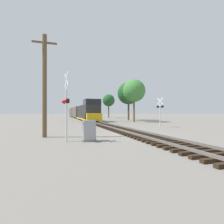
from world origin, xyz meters
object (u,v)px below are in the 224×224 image
(freight_train, at_px, (79,112))
(tree_mid_background, at_px, (129,93))
(crossing_signal_near, at_px, (66,103))
(tree_far_right, at_px, (134,91))
(utility_pole, at_px, (45,85))
(tree_deep_background, at_px, (109,100))
(relay_cabinet, at_px, (89,131))
(crossing_signal_far, at_px, (160,109))

(freight_train, xyz_separation_m, tree_mid_background, (9.70, -16.89, 4.46))
(crossing_signal_near, distance_m, tree_far_right, 24.25)
(crossing_signal_near, bearing_deg, freight_train, 162.88)
(freight_train, height_order, tree_mid_background, tree_mid_background)
(crossing_signal_near, bearing_deg, utility_pole, -159.79)
(tree_mid_background, xyz_separation_m, tree_deep_background, (0.70, 19.27, -0.43))
(freight_train, height_order, tree_far_right, tree_far_right)
(tree_far_right, relative_size, tree_mid_background, 0.92)
(relay_cabinet, bearing_deg, utility_pole, 136.63)
(tree_mid_background, height_order, tree_deep_background, tree_mid_background)
(relay_cabinet, bearing_deg, tree_deep_background, 72.26)
(crossing_signal_near, relative_size, tree_mid_background, 0.49)
(crossing_signal_near, bearing_deg, tree_far_right, 135.58)
(crossing_signal_near, distance_m, tree_mid_background, 31.15)
(freight_train, height_order, tree_deep_background, tree_deep_background)
(tree_mid_background, bearing_deg, utility_pole, -125.13)
(crossing_signal_far, height_order, utility_pole, utility_pole)
(freight_train, distance_m, crossing_signal_far, 36.41)
(relay_cabinet, bearing_deg, freight_train, 84.29)
(relay_cabinet, distance_m, tree_mid_background, 30.91)
(crossing_signal_far, xyz_separation_m, tree_mid_background, (3.65, 19.02, 4.04))
(crossing_signal_far, distance_m, utility_pole, 14.41)
(freight_train, distance_m, tree_deep_background, 11.41)
(tree_mid_background, relative_size, tree_deep_background, 1.12)
(crossing_signal_far, relative_size, relay_cabinet, 2.74)
(crossing_signal_near, relative_size, utility_pole, 0.57)
(crossing_signal_near, height_order, tree_mid_background, tree_mid_background)
(crossing_signal_far, relative_size, utility_pole, 0.48)
(utility_pole, bearing_deg, crossing_signal_near, -60.30)
(tree_far_right, bearing_deg, relay_cabinet, -121.69)
(relay_cabinet, xyz_separation_m, tree_deep_background, (14.78, 46.19, 5.26))
(crossing_signal_far, distance_m, tree_far_right, 12.67)
(freight_train, bearing_deg, crossing_signal_near, -97.63)
(freight_train, relative_size, tree_mid_background, 5.60)
(freight_train, xyz_separation_m, tree_far_right, (7.89, -23.94, 4.17))
(crossing_signal_far, bearing_deg, utility_pole, 92.78)
(crossing_signal_near, bearing_deg, relay_cabinet, 72.46)
(tree_far_right, bearing_deg, crossing_signal_far, -98.70)
(crossing_signal_far, xyz_separation_m, tree_deep_background, (4.35, 38.29, 3.61))
(freight_train, xyz_separation_m, relay_cabinet, (-4.38, -43.80, -1.23))
(relay_cabinet, xyz_separation_m, utility_pole, (-2.92, 2.76, 3.31))
(utility_pole, xyz_separation_m, tree_far_right, (15.18, 17.11, 2.09))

